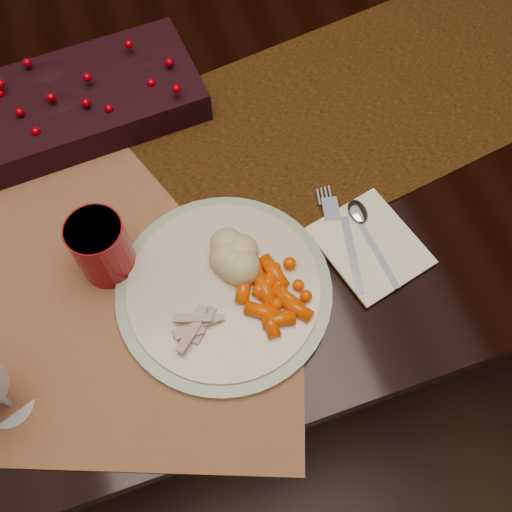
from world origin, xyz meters
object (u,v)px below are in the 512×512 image
object	(u,v)px
dinner_plate	(224,290)
napkin	(370,245)
mashed_potatoes	(224,256)
red_cup	(102,248)
baby_carrots	(264,295)
placemat_main	(142,346)
dining_table	(210,236)
centerpiece	(82,98)
turkey_shreds	(196,327)

from	to	relation	value
dinner_plate	napkin	distance (m)	0.22
mashed_potatoes	red_cup	distance (m)	0.16
baby_carrots	mashed_potatoes	xyz separation A→B (m)	(-0.04, 0.07, 0.01)
dinner_plate	placemat_main	bearing A→B (deg)	-163.35
dining_table	centerpiece	xyz separation A→B (m)	(-0.16, 0.08, 0.41)
placemat_main	napkin	world-z (taller)	napkin
red_cup	dinner_plate	bearing A→B (deg)	-33.48
dining_table	mashed_potatoes	xyz separation A→B (m)	(-0.03, -0.26, 0.42)
dining_table	baby_carrots	size ratio (longest dim) A/B	16.08
centerpiece	placemat_main	world-z (taller)	centerpiece
napkin	red_cup	bearing A→B (deg)	151.71
mashed_potatoes	red_cup	xyz separation A→B (m)	(-0.15, 0.06, 0.01)
placemat_main	red_cup	world-z (taller)	red_cup
baby_carrots	red_cup	xyz separation A→B (m)	(-0.19, 0.12, 0.03)
centerpiece	red_cup	size ratio (longest dim) A/B	3.51
dining_table	dinner_plate	size ratio (longest dim) A/B	6.03
centerpiece	mashed_potatoes	size ratio (longest dim) A/B	4.15
turkey_shreds	napkin	size ratio (longest dim) A/B	0.49
baby_carrots	centerpiece	bearing A→B (deg)	111.79
centerpiece	dinner_plate	size ratio (longest dim) A/B	1.23
dining_table	napkin	size ratio (longest dim) A/B	12.15
baby_carrots	mashed_potatoes	bearing A→B (deg)	118.05
centerpiece	placemat_main	size ratio (longest dim) A/B	0.85
baby_carrots	red_cup	bearing A→B (deg)	146.43
dining_table	placemat_main	xyz separation A→B (m)	(-0.17, -0.33, 0.38)
mashed_potatoes	turkey_shreds	xyz separation A→B (m)	(-0.06, -0.08, -0.02)
dining_table	placemat_main	world-z (taller)	placemat_main
dinner_plate	mashed_potatoes	size ratio (longest dim) A/B	3.37
baby_carrots	red_cup	distance (m)	0.23
dining_table	placemat_main	distance (m)	0.53
placemat_main	baby_carrots	world-z (taller)	baby_carrots
dining_table	centerpiece	distance (m)	0.45
dinner_plate	napkin	xyz separation A→B (m)	(0.22, 0.00, -0.01)
centerpiece	baby_carrots	world-z (taller)	centerpiece
turkey_shreds	red_cup	xyz separation A→B (m)	(-0.09, 0.14, 0.03)
napkin	red_cup	distance (m)	0.38
placemat_main	turkey_shreds	bearing A→B (deg)	15.79
dinner_plate	red_cup	size ratio (longest dim) A/B	2.85
napkin	red_cup	xyz separation A→B (m)	(-0.36, 0.09, 0.05)
placemat_main	turkey_shreds	world-z (taller)	turkey_shreds
placemat_main	red_cup	xyz separation A→B (m)	(-0.01, 0.13, 0.05)
red_cup	mashed_potatoes	bearing A→B (deg)	-20.99
turkey_shreds	napkin	world-z (taller)	turkey_shreds
dinner_plate	turkey_shreds	size ratio (longest dim) A/B	4.12
dining_table	turkey_shreds	xyz separation A→B (m)	(-0.09, -0.34, 0.40)
centerpiece	baby_carrots	size ratio (longest dim) A/B	3.28
centerpiece	napkin	distance (m)	0.51
napkin	red_cup	world-z (taller)	red_cup
placemat_main	mashed_potatoes	distance (m)	0.16
red_cup	centerpiece	bearing A→B (deg)	85.21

